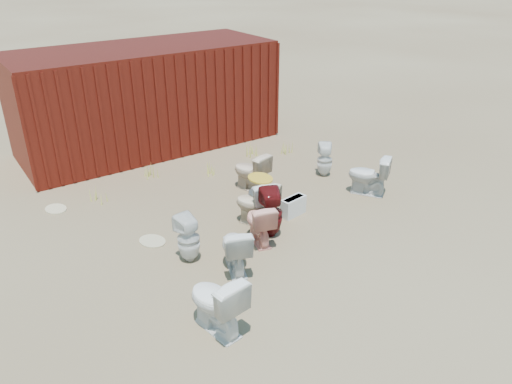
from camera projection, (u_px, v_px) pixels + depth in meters
ground at (276, 233)px, 8.61m from camera, size 100.00×100.00×0.00m
shipping_container at (147, 98)px, 11.91m from camera, size 6.00×2.40×2.40m
toilet_front_a at (216, 302)px, 6.27m from camera, size 0.60×0.90×0.86m
toilet_front_pink at (259, 222)px, 8.21m from camera, size 0.59×0.80×0.73m
toilet_front_c at (235, 248)px, 7.49m from camera, size 0.67×0.85×0.76m
toilet_front_maroon at (271, 213)px, 8.37m from camera, size 0.51×0.51×0.86m
toilet_front_e at (368, 175)px, 9.81m from camera, size 0.80×0.90×0.80m
toilet_back_a at (188, 239)px, 7.71m from camera, size 0.39×0.40×0.78m
toilet_back_beige_left at (257, 204)px, 8.72m from camera, size 0.76×0.89×0.79m
toilet_back_beige_right at (251, 171)px, 9.98m from camera, size 0.64×0.88×0.80m
toilet_back_yellowlid at (260, 199)px, 8.89m from camera, size 0.66×0.88×0.80m
toilet_back_e at (325, 160)px, 10.63m from camera, size 0.46×0.46×0.72m
yellow_lid at (260, 178)px, 8.71m from camera, size 0.40×0.51×0.02m
loose_tank at (293, 206)px, 9.12m from camera, size 0.53×0.28×0.35m
loose_lid_near at (152, 241)px, 8.36m from camera, size 0.53×0.59×0.02m
loose_lid_far at (56, 209)px, 9.38m from camera, size 0.46×0.54×0.02m
weed_clump_a at (96, 195)px, 9.58m from camera, size 0.36×0.36×0.31m
weed_clump_b at (209, 169)px, 10.72m from camera, size 0.32×0.32×0.30m
weed_clump_c at (287, 147)px, 11.91m from camera, size 0.36×0.36×0.28m
weed_clump_d at (150, 170)px, 10.67m from camera, size 0.30×0.30×0.29m
weed_clump_e at (251, 148)px, 11.77m from camera, size 0.34×0.34×0.33m
weed_clump_f at (375, 176)px, 10.47m from camera, size 0.28×0.28×0.21m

